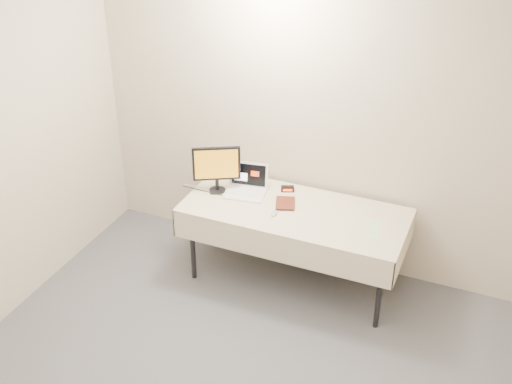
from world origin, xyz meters
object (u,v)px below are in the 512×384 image
at_px(monitor, 216,166).
at_px(table, 295,216).
at_px(book, 276,193).
at_px(laptop, 246,186).

bearing_deg(monitor, table, -30.23).
bearing_deg(book, monitor, 160.10).
distance_m(table, laptop, 0.51).
xyz_separation_m(laptop, book, (0.31, -0.09, 0.05)).
height_order(table, monitor, monitor).
height_order(table, laptop, laptop).
relative_size(monitor, book, 1.98).
bearing_deg(table, book, 174.09).
bearing_deg(laptop, table, -21.83).
relative_size(table, laptop, 4.89).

